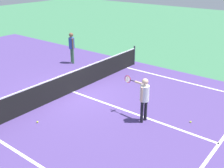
{
  "coord_description": "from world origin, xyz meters",
  "views": [
    {
      "loc": [
        -7.78,
        -8.25,
        5.05
      ],
      "look_at": [
        -0.13,
        -2.28,
        1.0
      ],
      "focal_mm": 44.75,
      "sensor_mm": 36.0,
      "label": 1
    }
  ],
  "objects_px": {
    "net": "(73,81)",
    "player_far": "(72,45)",
    "player_near": "(144,95)",
    "tennis_ball_mid_court": "(191,122)",
    "tennis_ball_near_net": "(37,122)"
  },
  "relations": [
    {
      "from": "player_near",
      "to": "tennis_ball_near_net",
      "type": "xyz_separation_m",
      "value": [
        -2.41,
        2.85,
        -0.98
      ]
    },
    {
      "from": "player_near",
      "to": "player_far",
      "type": "distance_m",
      "value": 7.38
    },
    {
      "from": "player_near",
      "to": "net",
      "type": "bearing_deg",
      "value": 86.13
    },
    {
      "from": "player_far",
      "to": "tennis_ball_near_net",
      "type": "height_order",
      "value": "player_far"
    },
    {
      "from": "player_near",
      "to": "tennis_ball_mid_court",
      "type": "bearing_deg",
      "value": -56.78
    },
    {
      "from": "player_near",
      "to": "tennis_ball_near_net",
      "type": "height_order",
      "value": "player_near"
    },
    {
      "from": "net",
      "to": "player_far",
      "type": "relative_size",
      "value": 5.53
    },
    {
      "from": "player_far",
      "to": "tennis_ball_mid_court",
      "type": "bearing_deg",
      "value": -105.12
    },
    {
      "from": "player_near",
      "to": "tennis_ball_near_net",
      "type": "distance_m",
      "value": 3.86
    },
    {
      "from": "net",
      "to": "player_near",
      "type": "xyz_separation_m",
      "value": [
        -0.25,
        -3.76,
        0.52
      ]
    },
    {
      "from": "player_far",
      "to": "tennis_ball_mid_court",
      "type": "distance_m",
      "value": 8.46
    },
    {
      "from": "net",
      "to": "tennis_ball_mid_court",
      "type": "xyz_separation_m",
      "value": [
        0.67,
        -5.17,
        -0.46
      ]
    },
    {
      "from": "player_near",
      "to": "tennis_ball_mid_court",
      "type": "relative_size",
      "value": 24.71
    },
    {
      "from": "net",
      "to": "tennis_ball_near_net",
      "type": "distance_m",
      "value": 2.85
    },
    {
      "from": "tennis_ball_near_net",
      "to": "player_far",
      "type": "bearing_deg",
      "value": 34.85
    }
  ]
}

